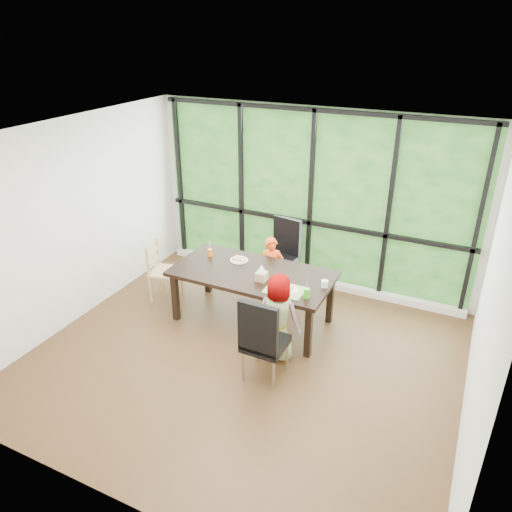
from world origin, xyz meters
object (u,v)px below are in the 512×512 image
green_cup (307,293)px  white_mug (325,284)px  chair_interior_leather (265,338)px  chair_end_beech (165,272)px  chair_window_leather (280,255)px  plate_near (289,290)px  orange_cup (210,253)px  plate_far (239,260)px  tissue_box (261,276)px  child_toddler (272,269)px  dining_table (253,296)px  child_older (278,318)px

green_cup → white_mug: (0.11, 0.35, -0.02)m
chair_interior_leather → chair_end_beech: bearing=-25.2°
chair_window_leather → white_mug: size_ratio=12.35×
plate_near → orange_cup: 1.43m
orange_cup → plate_far: bearing=5.8°
tissue_box → chair_interior_leather: bearing=-62.2°
child_toddler → orange_cup: size_ratio=9.44×
dining_table → tissue_box: bearing=-37.6°
plate_far → plate_near: (0.93, -0.46, -0.00)m
chair_window_leather → chair_end_beech: chair_window_leather is taller
plate_near → white_mug: bearing=36.2°
chair_end_beech → plate_near: size_ratio=4.16×
plate_far → white_mug: 1.32m
dining_table → child_older: child_older is taller
green_cup → orange_cup: bearing=163.0°
plate_near → orange_cup: bearing=163.0°
plate_near → child_toddler: bearing=125.2°
chair_window_leather → green_cup: size_ratio=8.78×
chair_window_leather → white_mug: 1.46m
orange_cup → green_cup: green_cup is taller
plate_near → green_cup: green_cup is taller
orange_cup → tissue_box: tissue_box is taller
dining_table → child_toddler: 0.65m
child_older → tissue_box: child_older is taller
plate_far → chair_end_beech: bearing=-166.7°
child_toddler → tissue_box: (0.20, -0.79, 0.32)m
orange_cup → tissue_box: (0.95, -0.34, 0.01)m
dining_table → chair_window_leather: 1.05m
chair_window_leather → plate_near: (0.66, -1.28, 0.22)m
dining_table → child_toddler: child_toddler is taller
child_older → tissue_box: 0.66m
chair_interior_leather → child_older: child_older is taller
dining_table → green_cup: size_ratio=17.26×
child_older → orange_cup: bearing=-29.6°
plate_far → orange_cup: 0.44m
white_mug → tissue_box: tissue_box is taller
plate_near → white_mug: (0.37, 0.27, 0.04)m
chair_window_leather → white_mug: bearing=-34.7°
white_mug → green_cup: bearing=-107.5°
plate_near → tissue_box: 0.43m
chair_interior_leather → dining_table: bearing=-56.9°
child_toddler → green_cup: 1.33m
dining_table → white_mug: size_ratio=24.29×
orange_cup → green_cup: size_ratio=0.85×
orange_cup → green_cup: 1.70m
chair_end_beech → dining_table: bearing=-101.0°
plate_far → white_mug: (1.30, -0.19, 0.04)m
plate_far → orange_cup: bearing=-174.2°
chair_window_leather → child_older: (0.67, -1.63, 0.02)m
tissue_box → orange_cup: bearing=160.5°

